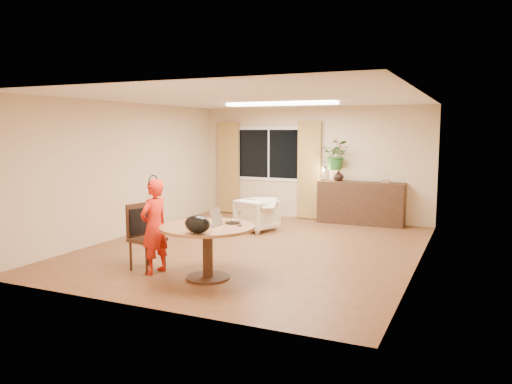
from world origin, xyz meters
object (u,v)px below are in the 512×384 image
at_px(dining_chair, 147,238).
at_px(child, 154,226).
at_px(dining_table, 208,237).
at_px(armchair, 257,215).
at_px(sideboard, 361,203).

distance_m(dining_chair, child, 0.28).
distance_m(dining_table, armchair, 3.46).
bearing_deg(dining_table, armchair, 102.61).
xyz_separation_m(dining_table, child, (-0.84, -0.06, 0.09)).
height_order(dining_table, armchair, dining_table).
bearing_deg(sideboard, dining_chair, -112.71).
bearing_deg(child, armchair, -173.25).
bearing_deg(sideboard, dining_table, -101.85).
relative_size(dining_chair, child, 0.72).
height_order(dining_table, sideboard, sideboard).
bearing_deg(armchair, dining_chair, 103.89).
distance_m(dining_table, dining_chair, 1.03).
distance_m(dining_table, child, 0.85).
height_order(dining_chair, armchair, dining_chair).
relative_size(armchair, sideboard, 0.39).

